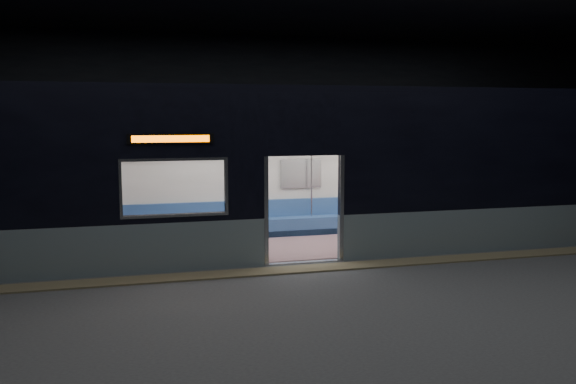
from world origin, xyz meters
name	(u,v)px	position (x,y,z in m)	size (l,w,h in m)	color
station_floor	(321,277)	(0.00, 0.00, -0.01)	(24.00, 14.00, 0.01)	#47494C
station_envelope	(322,63)	(0.00, 0.00, 3.66)	(24.00, 14.00, 5.00)	black
tactile_strip	(312,268)	(0.00, 0.55, 0.01)	(22.80, 0.50, 0.03)	#8C7F59
metro_car	(284,161)	(0.00, 2.54, 1.85)	(18.00, 3.04, 3.35)	gray
passenger	(382,199)	(2.69, 3.55, 0.80)	(0.41, 0.70, 1.38)	black
handbag	(386,205)	(2.70, 3.32, 0.68)	(0.28, 0.24, 0.14)	black
transit_map	(301,173)	(0.75, 3.85, 1.44)	(0.90, 0.03, 0.59)	white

